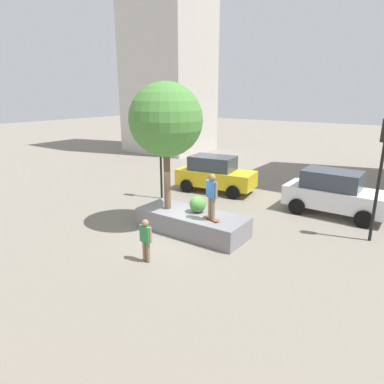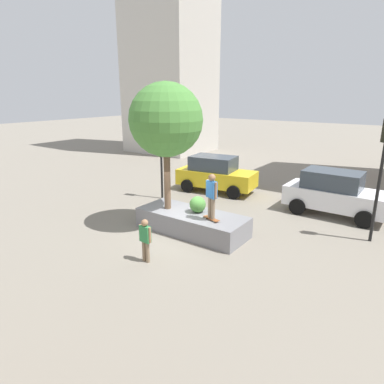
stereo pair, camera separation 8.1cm
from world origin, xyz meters
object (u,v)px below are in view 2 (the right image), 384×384
taxi_cab (216,174)px  police_car (335,193)px  plaza_tree (166,120)px  skateboarder (212,193)px  skateboard (211,219)px  traffic_light_median (161,146)px  planter_ledge (192,222)px  traffic_light_corner (382,161)px  pedestrian_crossing (145,237)px

taxi_cab → police_car: (6.74, -0.17, 0.01)m
plaza_tree → skateboarder: plaza_tree is taller
skateboard → police_car: size_ratio=0.18×
traffic_light_median → skateboarder: bearing=-31.2°
police_car → traffic_light_median: size_ratio=1.07×
planter_ledge → traffic_light_corner: 7.67m
pedestrian_crossing → police_car: bearing=64.8°
pedestrian_crossing → skateboarder: bearing=72.3°
pedestrian_crossing → skateboard: bearing=72.3°
skateboard → traffic_light_median: bearing=148.8°
pedestrian_crossing → traffic_light_median: bearing=125.9°
taxi_cab → pedestrian_crossing: taxi_cab is taller
skateboarder → police_car: 6.79m
skateboard → taxi_cab: size_ratio=0.17×
skateboarder → traffic_light_corner: traffic_light_corner is taller
planter_ledge → skateboard: size_ratio=5.68×
taxi_cab → traffic_light_median: size_ratio=1.10×
planter_ledge → pedestrian_crossing: size_ratio=3.00×
police_car → traffic_light_median: 9.05m
skateboarder → taxi_cab: skateboarder is taller
skateboarder → pedestrian_crossing: bearing=-107.7°
skateboard → taxi_cab: 7.04m
skateboard → pedestrian_crossing: 2.94m
skateboarder → planter_ledge: bearing=167.3°
police_car → traffic_light_median: traffic_light_median is taller
traffic_light_median → pedestrian_crossing: traffic_light_median is taller
planter_ledge → skateboard: 1.23m
planter_ledge → traffic_light_median: bearing=144.7°
police_car → traffic_light_median: bearing=-161.9°
skateboard → planter_ledge: bearing=167.3°
planter_ledge → police_car: (4.31, 5.67, 0.65)m
skateboarder → taxi_cab: size_ratio=0.38×
skateboarder → police_car: bearing=61.6°
planter_ledge → skateboard: skateboard is taller
plaza_tree → skateboard: (2.29, -0.11, -3.68)m
skateboarder → pedestrian_crossing: skateboarder is taller
skateboarder → traffic_light_median: bearing=148.8°
skateboarder → pedestrian_crossing: (-0.90, -2.80, -1.06)m
planter_ledge → police_car: 7.15m
traffic_light_median → taxi_cab: bearing=60.1°
taxi_cab → traffic_light_corner: traffic_light_corner is taller
skateboard → police_car: bearing=61.6°
taxi_cab → traffic_light_corner: size_ratio=1.00×
traffic_light_median → police_car: bearing=18.1°
planter_ledge → traffic_light_median: 5.64m
plaza_tree → pedestrian_crossing: 4.91m
plaza_tree → pedestrian_crossing: size_ratio=3.36×
skateboarder → traffic_light_corner: (5.20, 3.61, 1.27)m
traffic_light_corner → skateboarder: bearing=-145.2°
traffic_light_median → pedestrian_crossing: 7.65m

